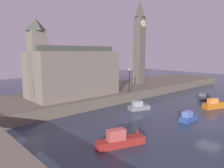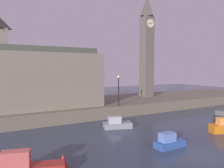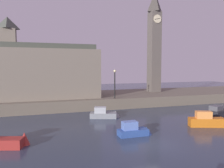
% 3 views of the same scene
% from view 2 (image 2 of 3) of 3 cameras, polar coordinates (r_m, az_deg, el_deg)
% --- Properties ---
extents(ground_plane, '(120.00, 120.00, 0.00)m').
position_cam_2_polar(ground_plane, '(18.54, 20.64, -16.64)').
color(ground_plane, '#2D384C').
extents(far_embankment, '(70.00, 12.00, 1.50)m').
position_cam_2_polar(far_embankment, '(34.27, -6.14, -5.70)').
color(far_embankment, '#6B6051').
rests_on(far_embankment, ground).
extents(clock_tower, '(2.05, 2.11, 17.43)m').
position_cam_2_polar(clock_tower, '(40.66, 8.71, 9.57)').
color(clock_tower, '#5B544C').
rests_on(clock_tower, far_embankment).
extents(parliament_hall, '(13.35, 6.80, 11.19)m').
position_cam_2_polar(parliament_hall, '(30.52, -16.77, 1.61)').
color(parliament_hall, slate).
rests_on(parliament_hall, far_embankment).
extents(streetlamp, '(0.36, 0.36, 4.03)m').
position_cam_2_polar(streetlamp, '(30.09, 1.65, -0.76)').
color(streetlamp, black).
rests_on(streetlamp, far_embankment).
extents(boat_cruiser_grey, '(3.91, 2.20, 1.35)m').
position_cam_2_polar(boat_cruiser_grey, '(25.14, 1.98, -9.91)').
color(boat_cruiser_grey, gray).
rests_on(boat_cruiser_grey, ground).
extents(boat_dinghy_red, '(5.17, 2.34, 1.85)m').
position_cam_2_polar(boat_dinghy_red, '(15.24, -19.67, -19.06)').
color(boat_dinghy_red, maroon).
rests_on(boat_dinghy_red, ground).
extents(boat_tour_blue, '(3.09, 1.13, 1.29)m').
position_cam_2_polar(boat_tour_blue, '(19.80, 14.79, -13.85)').
color(boat_tour_blue, '#2D4C93').
rests_on(boat_tour_blue, ground).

